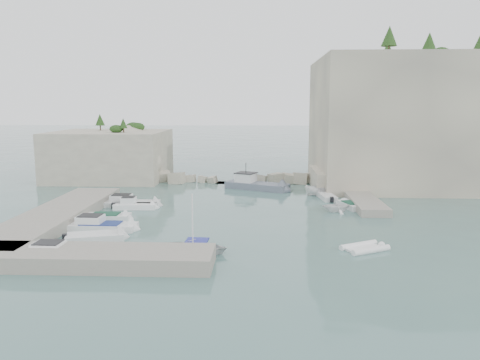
{
  "coord_description": "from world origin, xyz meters",
  "views": [
    {
      "loc": [
        2.15,
        -42.71,
        10.94
      ],
      "look_at": [
        0.0,
        6.0,
        3.0
      ],
      "focal_mm": 35.0,
      "sensor_mm": 36.0,
      "label": 1
    }
  ],
  "objects_px": {
    "motorboat_b": "(135,209)",
    "motorboat_c": "(106,220)",
    "tender_east_c": "(326,199)",
    "inflatable_dinghy": "(365,250)",
    "motorboat_e": "(96,240)",
    "motorboat_f": "(61,260)",
    "tender_east_b": "(350,208)",
    "rowboat": "(193,253)",
    "work_boat": "(257,189)",
    "tender_east_d": "(321,195)",
    "motorboat_a": "(130,206)",
    "motorboat_d": "(101,230)",
    "tender_east_a": "(336,212)"
  },
  "relations": [
    {
      "from": "motorboat_b",
      "to": "motorboat_c",
      "type": "height_order",
      "value": "motorboat_b"
    },
    {
      "from": "motorboat_c",
      "to": "tender_east_c",
      "type": "xyz_separation_m",
      "value": [
        22.47,
        11.13,
        0.0
      ]
    },
    {
      "from": "inflatable_dinghy",
      "to": "motorboat_e",
      "type": "bearing_deg",
      "value": 147.02
    },
    {
      "from": "motorboat_f",
      "to": "tender_east_b",
      "type": "bearing_deg",
      "value": 38.26
    },
    {
      "from": "rowboat",
      "to": "inflatable_dinghy",
      "type": "relative_size",
      "value": 1.39
    },
    {
      "from": "inflatable_dinghy",
      "to": "tender_east_c",
      "type": "xyz_separation_m",
      "value": [
        -0.19,
        19.52,
        0.0
      ]
    },
    {
      "from": "motorboat_e",
      "to": "work_boat",
      "type": "bearing_deg",
      "value": 45.47
    },
    {
      "from": "tender_east_c",
      "to": "work_boat",
      "type": "height_order",
      "value": "work_boat"
    },
    {
      "from": "tender_east_b",
      "to": "tender_east_d",
      "type": "relative_size",
      "value": 1.06
    },
    {
      "from": "motorboat_f",
      "to": "motorboat_a",
      "type": "bearing_deg",
      "value": 91.16
    },
    {
      "from": "motorboat_b",
      "to": "rowboat",
      "type": "distance_m",
      "value": 16.72
    },
    {
      "from": "rowboat",
      "to": "motorboat_b",
      "type": "bearing_deg",
      "value": 32.9
    },
    {
      "from": "motorboat_f",
      "to": "work_boat",
      "type": "height_order",
      "value": "work_boat"
    },
    {
      "from": "motorboat_f",
      "to": "rowboat",
      "type": "bearing_deg",
      "value": 13.06
    },
    {
      "from": "motorboat_b",
      "to": "rowboat",
      "type": "height_order",
      "value": "motorboat_b"
    },
    {
      "from": "motorboat_c",
      "to": "motorboat_a",
      "type": "bearing_deg",
      "value": 83.55
    },
    {
      "from": "motorboat_e",
      "to": "motorboat_f",
      "type": "height_order",
      "value": "motorboat_f"
    },
    {
      "from": "inflatable_dinghy",
      "to": "motorboat_a",
      "type": "bearing_deg",
      "value": 118.36
    },
    {
      "from": "motorboat_b",
      "to": "motorboat_e",
      "type": "height_order",
      "value": "motorboat_b"
    },
    {
      "from": "work_boat",
      "to": "tender_east_c",
      "type": "bearing_deg",
      "value": -10.15
    },
    {
      "from": "motorboat_c",
      "to": "tender_east_c",
      "type": "bearing_deg",
      "value": 25.9
    },
    {
      "from": "motorboat_d",
      "to": "tender_east_a",
      "type": "relative_size",
      "value": 2.3
    },
    {
      "from": "inflatable_dinghy",
      "to": "rowboat",
      "type": "bearing_deg",
      "value": 157.51
    },
    {
      "from": "tender_east_a",
      "to": "tender_east_d",
      "type": "relative_size",
      "value": 0.76
    },
    {
      "from": "inflatable_dinghy",
      "to": "tender_east_b",
      "type": "xyz_separation_m",
      "value": [
        1.65,
        14.66,
        0.0
      ]
    },
    {
      "from": "motorboat_f",
      "to": "work_boat",
      "type": "distance_m",
      "value": 31.68
    },
    {
      "from": "inflatable_dinghy",
      "to": "tender_east_a",
      "type": "xyz_separation_m",
      "value": [
        -0.14,
        12.82,
        0.0
      ]
    },
    {
      "from": "motorboat_f",
      "to": "rowboat",
      "type": "xyz_separation_m",
      "value": [
        9.12,
        1.92,
        0.0
      ]
    },
    {
      "from": "motorboat_d",
      "to": "tender_east_b",
      "type": "relative_size",
      "value": 1.65
    },
    {
      "from": "tender_east_b",
      "to": "work_boat",
      "type": "relative_size",
      "value": 0.46
    },
    {
      "from": "motorboat_f",
      "to": "inflatable_dinghy",
      "type": "distance_m",
      "value": 22.26
    },
    {
      "from": "motorboat_e",
      "to": "motorboat_f",
      "type": "relative_size",
      "value": 0.76
    },
    {
      "from": "motorboat_a",
      "to": "inflatable_dinghy",
      "type": "distance_m",
      "value": 26.35
    },
    {
      "from": "motorboat_e",
      "to": "motorboat_d",
      "type": "bearing_deg",
      "value": 85.39
    },
    {
      "from": "motorboat_f",
      "to": "tender_east_d",
      "type": "height_order",
      "value": "tender_east_d"
    },
    {
      "from": "motorboat_c",
      "to": "inflatable_dinghy",
      "type": "xyz_separation_m",
      "value": [
        22.66,
        -8.39,
        0.0
      ]
    },
    {
      "from": "motorboat_e",
      "to": "tender_east_b",
      "type": "distance_m",
      "value": 26.36
    },
    {
      "from": "rowboat",
      "to": "tender_east_a",
      "type": "bearing_deg",
      "value": -38.74
    },
    {
      "from": "motorboat_a",
      "to": "motorboat_f",
      "type": "relative_size",
      "value": 1.05
    },
    {
      "from": "motorboat_b",
      "to": "motorboat_a",
      "type": "bearing_deg",
      "value": 121.86
    },
    {
      "from": "motorboat_d",
      "to": "motorboat_e",
      "type": "relative_size",
      "value": 1.37
    },
    {
      "from": "motorboat_b",
      "to": "tender_east_b",
      "type": "relative_size",
      "value": 1.16
    },
    {
      "from": "motorboat_a",
      "to": "motorboat_b",
      "type": "height_order",
      "value": "same"
    },
    {
      "from": "motorboat_b",
      "to": "motorboat_f",
      "type": "relative_size",
      "value": 0.73
    },
    {
      "from": "motorboat_a",
      "to": "tender_east_d",
      "type": "bearing_deg",
      "value": 17.25
    },
    {
      "from": "motorboat_f",
      "to": "work_boat",
      "type": "xyz_separation_m",
      "value": [
        13.67,
        28.58,
        0.0
      ]
    },
    {
      "from": "rowboat",
      "to": "tender_east_d",
      "type": "relative_size",
      "value": 1.32
    },
    {
      "from": "motorboat_d",
      "to": "motorboat_f",
      "type": "distance_m",
      "value": 8.11
    },
    {
      "from": "motorboat_b",
      "to": "tender_east_d",
      "type": "relative_size",
      "value": 1.23
    },
    {
      "from": "motorboat_b",
      "to": "motorboat_d",
      "type": "height_order",
      "value": "same"
    }
  ]
}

